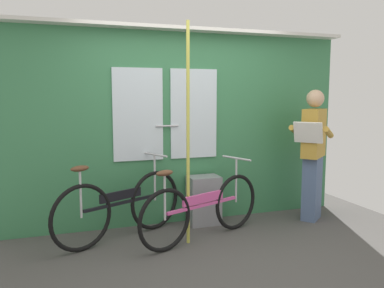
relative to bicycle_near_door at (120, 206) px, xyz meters
name	(u,v)px	position (x,y,z in m)	size (l,w,h in m)	color
ground_plane	(224,265)	(0.84, -0.94, -0.40)	(5.30, 4.35, 0.04)	#474442
train_door_wall	(181,123)	(0.83, 0.42, 0.87)	(4.30, 0.28, 2.39)	#387A4C
bicycle_near_door	(120,206)	(0.00, 0.00, 0.00)	(1.52, 0.80, 0.91)	black
bicycle_leaning_behind	(203,208)	(0.86, -0.30, -0.02)	(1.61, 0.75, 0.87)	black
passenger_reading_newspaper	(313,152)	(2.44, -0.06, 0.50)	(0.62, 0.60, 1.66)	slate
trash_bin_by_wall	(204,200)	(1.06, 0.21, -0.07)	(0.39, 0.28, 0.60)	gray
handrail_pole	(188,135)	(0.68, -0.34, 0.80)	(0.04, 0.04, 2.35)	#C6C14C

